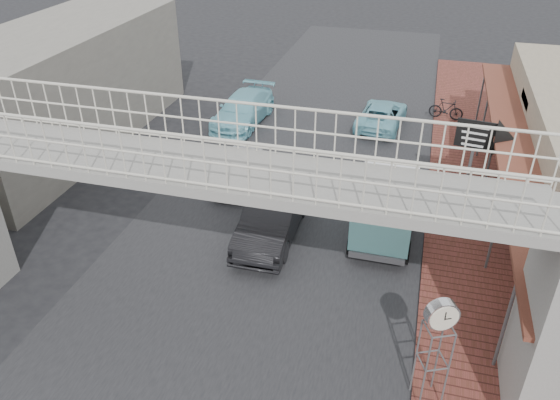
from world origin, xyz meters
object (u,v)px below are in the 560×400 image
Objects in this scene: angkot_curb at (382,115)px; motorcycle_near at (437,194)px; motorcycle_far at (446,109)px; arrow_sign at (502,140)px; angkot_van at (386,201)px; white_hatchback at (239,168)px; street_clock at (441,319)px; dark_sedan at (273,215)px; angkot_far at (243,109)px.

angkot_curb reaches higher than motorcycle_near.
motorcycle_far is 8.79m from arrow_sign.
arrow_sign reaches higher than motorcycle_near.
angkot_curb is 9.33m from angkot_van.
angkot_curb is at bearing 125.99° from motorcycle_far.
white_hatchback is 2.25× the size of motorcycle_far.
white_hatchback is 1.27× the size of street_clock.
angkot_van is at bearing 147.97° from motorcycle_near.
motorcycle_far is at bearing 64.00° from dark_sedan.
dark_sedan is 1.12× the size of angkot_van.
street_clock is at bearing 105.50° from angkot_curb.
motorcycle_far is (7.77, 8.59, -0.04)m from white_hatchback.
angkot_far is at bearing 17.34° from angkot_curb.
angkot_curb is 1.23× the size of arrow_sign.
motorcycle_near is (2.75, -7.02, 0.00)m from angkot_curb.
street_clock reaches higher than angkot_van.
angkot_far is 10.98m from angkot_van.
arrow_sign is (1.77, 0.18, 2.28)m from motorcycle_near.
white_hatchback is 0.88× the size of angkot_curb.
angkot_far is at bearing 63.78° from motorcycle_near.
motorcycle_near is at bearing 65.36° from street_clock.
dark_sedan is at bearing -60.66° from white_hatchback.
angkot_van reaches higher than dark_sedan.
angkot_van reaches higher than white_hatchback.
angkot_curb is 3.34m from motorcycle_far.
white_hatchback is 8.55m from angkot_curb.
angkot_van is (7.62, -7.88, 0.60)m from angkot_far.
dark_sedan reaches higher than angkot_curb.
angkot_far is at bearing 113.36° from dark_sedan.
motorcycle_near is at bearing -172.55° from motorcycle_far.
angkot_curb is 1.43× the size of street_clock.
angkot_van is (3.59, 1.01, 0.53)m from dark_sedan.
angkot_van is 6.92m from street_clock.
angkot_far is 2.62× the size of motorcycle_near.
dark_sedan is 7.88m from street_clock.
street_clock is at bearing -171.80° from motorcycle_far.
dark_sedan is at bearing 126.63° from motorcycle_near.
white_hatchback is at bearing -169.80° from arrow_sign.
arrow_sign reaches higher than street_clock.
motorcycle_far is (1.90, 10.76, -0.70)m from angkot_van.
arrow_sign is at bearing -78.94° from motorcycle_near.
dark_sedan is at bearing -164.00° from angkot_van.
angkot_curb is 1.00× the size of angkot_van.
angkot_far is 2.94× the size of motorcycle_far.
angkot_far reaches higher than motorcycle_far.
angkot_van is at bearing -136.45° from arrow_sign.
angkot_far is (-6.55, -1.36, 0.12)m from angkot_curb.
motorcycle_far is 0.56× the size of street_clock.
arrow_sign is (11.07, -5.48, 2.16)m from angkot_far.
angkot_van is at bearing -26.49° from white_hatchback.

